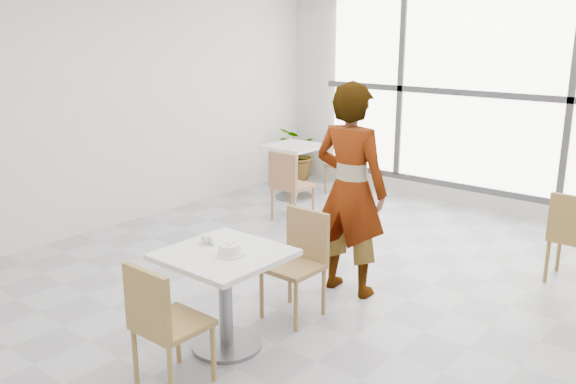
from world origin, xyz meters
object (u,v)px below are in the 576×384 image
Objects in this scene: bg_table_left at (294,164)px; bg_chair_left_near at (289,182)px; coffee_cup at (207,240)px; chair_near at (162,319)px; plant_left at (299,154)px; bg_chair_left_far at (347,159)px; chair_far at (299,256)px; bg_chair_right_near at (574,233)px; main_table at (225,282)px; person at (350,190)px; oatmeal_bowl at (230,249)px.

bg_table_left is 0.86× the size of bg_chair_left_near.
coffee_cup is 0.21× the size of bg_table_left.
chair_near is 5.75m from plant_left.
bg_chair_left_far is at bearing -9.03° from plant_left.
bg_table_left is (-2.27, 2.71, -0.01)m from chair_far.
bg_chair_right_near is at bearing -113.97° from chair_near.
chair_near is at bearing -89.36° from chair_far.
chair_far is at bearing 85.65° from main_table.
chair_far is 4.57m from plant_left.
coffee_cup is at bearing -66.07° from chair_near.
chair_far is at bearing 81.09° from person.
bg_chair_right_near reaches higher than main_table.
coffee_cup is 0.18× the size of bg_chair_left_near.
bg_table_left is (-1.99, 3.45, -0.29)m from coffee_cup.
chair_near reaches higher than main_table.
main_table and bg_table_left have the same top height.
bg_chair_left_near is at bearing -38.72° from person.
bg_table_left is 3.88m from bg_chair_right_near.
bg_chair_left_near is at bearing -54.65° from plant_left.
plant_left is at bearing 122.91° from main_table.
plant_left is (-2.88, 4.97, -0.09)m from chair_near.
main_table is 3.81× the size of oatmeal_bowl.
bg_chair_right_near is 1.06× the size of plant_left.
person is at bearing 43.50° from bg_chair_right_near.
chair_far is 0.85m from oatmeal_bowl.
chair_near reaches higher than bg_table_left.
oatmeal_bowl is 0.24× the size of bg_chair_right_near.
main_table is 0.92× the size of bg_chair_right_near.
plant_left is (-1.22, 1.72, -0.09)m from bg_chair_left_near.
plant_left reaches higher than coffee_cup.
oatmeal_bowl is 1.43m from person.
oatmeal_bowl is (0.01, -0.79, 0.29)m from chair_far.
person is 2.50× the size of bg_table_left.
chair_near is 1.16× the size of bg_table_left.
bg_chair_left_far is (0.41, 0.69, 0.01)m from bg_table_left.
bg_table_left is 0.86× the size of bg_chair_right_near.
chair_far is 4.14× the size of oatmeal_bowl.
bg_chair_right_near reaches higher than oatmeal_bowl.
chair_near and chair_far have the same top height.
main_table is 0.64m from chair_near.
oatmeal_bowl is 3.25m from bg_chair_right_near.
oatmeal_bowl is at bearing -56.53° from plant_left.
main_table is 0.78m from chair_far.
bg_table_left is at bearing -61.01° from chair_near.
person is (0.05, 1.42, 0.14)m from oatmeal_bowl.
chair_near reaches higher than plant_left.
bg_chair_left_near is 1.00× the size of bg_chair_left_far.
chair_far is 1.16× the size of bg_table_left.
bg_chair_right_near reaches higher than plant_left.
plant_left is at bearing 170.97° from bg_chair_left_far.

